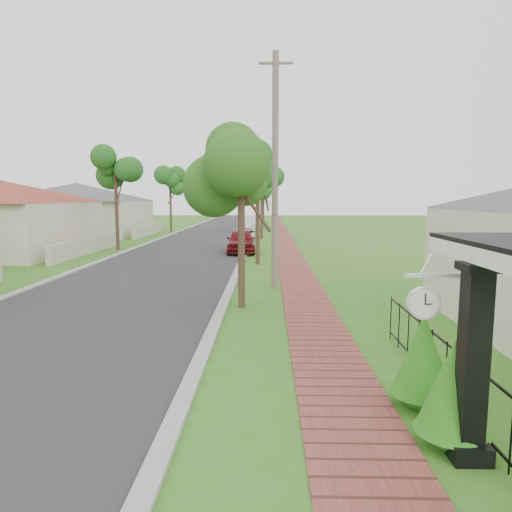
% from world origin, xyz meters
% --- Properties ---
extents(ground, '(160.00, 160.00, 0.00)m').
position_xyz_m(ground, '(0.00, 0.00, 0.00)').
color(ground, '#386D1A').
rests_on(ground, ground).
extents(road, '(7.00, 120.00, 0.02)m').
position_xyz_m(road, '(-3.00, 20.00, 0.00)').
color(road, '#28282B').
rests_on(road, ground).
extents(kerb_right, '(0.30, 120.00, 0.10)m').
position_xyz_m(kerb_right, '(0.65, 20.00, 0.00)').
color(kerb_right, '#9E9E99').
rests_on(kerb_right, ground).
extents(kerb_left, '(0.30, 120.00, 0.10)m').
position_xyz_m(kerb_left, '(-6.65, 20.00, 0.00)').
color(kerb_left, '#9E9E99').
rests_on(kerb_left, ground).
extents(sidewalk, '(1.50, 120.00, 0.03)m').
position_xyz_m(sidewalk, '(3.25, 20.00, 0.00)').
color(sidewalk, '#96483C').
rests_on(sidewalk, ground).
extents(porch_post, '(0.48, 0.48, 2.52)m').
position_xyz_m(porch_post, '(4.55, -1.00, 1.12)').
color(porch_post, black).
rests_on(porch_post, ground).
extents(picket_fence, '(0.03, 8.02, 1.00)m').
position_xyz_m(picket_fence, '(4.90, -0.00, 0.53)').
color(picket_fence, black).
rests_on(picket_fence, ground).
extents(street_trees, '(10.70, 37.65, 5.89)m').
position_xyz_m(street_trees, '(-2.87, 26.84, 4.54)').
color(street_trees, '#382619').
rests_on(street_trees, ground).
extents(hedge_row, '(0.89, 4.77, 2.19)m').
position_xyz_m(hedge_row, '(4.45, -1.48, 0.86)').
color(hedge_row, '#1F6F16').
rests_on(hedge_row, ground).
extents(far_house_grey, '(15.56, 15.56, 4.60)m').
position_xyz_m(far_house_grey, '(-14.97, 34.00, 2.34)').
color(far_house_grey, beige).
rests_on(far_house_grey, ground).
extents(parked_car_red, '(1.84, 4.18, 1.40)m').
position_xyz_m(parked_car_red, '(0.40, 20.72, 0.70)').
color(parked_car_red, maroon).
rests_on(parked_car_red, ground).
extents(parked_car_white, '(2.46, 4.90, 1.54)m').
position_xyz_m(parked_car_white, '(0.33, 37.99, 0.77)').
color(parked_car_white, silver).
rests_on(parked_car_white, ground).
extents(near_tree, '(1.96, 1.96, 5.03)m').
position_xyz_m(near_tree, '(1.22, 7.00, 3.99)').
color(near_tree, '#382619').
rests_on(near_tree, ground).
extents(utility_pole, '(1.20, 0.24, 8.31)m').
position_xyz_m(utility_pole, '(2.26, 10.00, 4.21)').
color(utility_pole, '#716558').
rests_on(utility_pole, ground).
extents(station_clock, '(0.71, 0.13, 0.60)m').
position_xyz_m(station_clock, '(4.06, -0.60, 1.95)').
color(station_clock, white).
rests_on(station_clock, ground).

